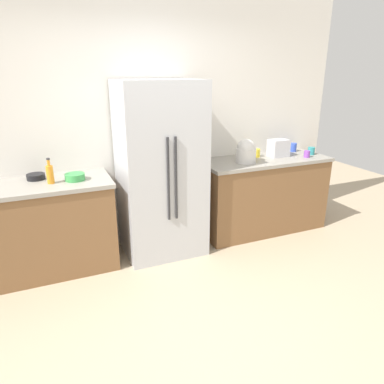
{
  "coord_description": "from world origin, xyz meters",
  "views": [
    {
      "loc": [
        -1.05,
        -2.09,
        1.94
      ],
      "look_at": [
        0.03,
        0.43,
        1.0
      ],
      "focal_mm": 33.16,
      "sensor_mm": 36.0,
      "label": 1
    }
  ],
  "objects_px": {
    "bottle_a": "(50,174)",
    "cup_d": "(256,153)",
    "bowl_a": "(36,177)",
    "bowl_b": "(75,177)",
    "refrigerator": "(161,170)",
    "cup_a": "(293,147)",
    "cup_b": "(311,151)",
    "rice_cooker": "(246,152)",
    "cup_c": "(307,154)",
    "toaster": "(278,148)"
  },
  "relations": [
    {
      "from": "refrigerator",
      "to": "cup_c",
      "type": "relative_size",
      "value": 22.52
    },
    {
      "from": "refrigerator",
      "to": "cup_d",
      "type": "distance_m",
      "value": 1.3
    },
    {
      "from": "toaster",
      "to": "cup_b",
      "type": "bearing_deg",
      "value": -11.21
    },
    {
      "from": "refrigerator",
      "to": "bottle_a",
      "type": "xyz_separation_m",
      "value": [
        -1.1,
        -0.01,
        0.09
      ]
    },
    {
      "from": "cup_b",
      "to": "bottle_a",
      "type": "bearing_deg",
      "value": 179.92
    },
    {
      "from": "bottle_a",
      "to": "cup_d",
      "type": "xyz_separation_m",
      "value": [
        2.38,
        0.15,
        -0.04
      ]
    },
    {
      "from": "cup_a",
      "to": "bowl_b",
      "type": "height_order",
      "value": "cup_a"
    },
    {
      "from": "cup_b",
      "to": "bowl_a",
      "type": "xyz_separation_m",
      "value": [
        -3.23,
        0.2,
        -0.02
      ]
    },
    {
      "from": "refrigerator",
      "to": "cup_b",
      "type": "bearing_deg",
      "value": -0.33
    },
    {
      "from": "refrigerator",
      "to": "bowl_b",
      "type": "bearing_deg",
      "value": 179.43
    },
    {
      "from": "refrigerator",
      "to": "bowl_a",
      "type": "relative_size",
      "value": 10.79
    },
    {
      "from": "rice_cooker",
      "to": "cup_a",
      "type": "distance_m",
      "value": 0.92
    },
    {
      "from": "cup_b",
      "to": "cup_c",
      "type": "xyz_separation_m",
      "value": [
        -0.15,
        -0.1,
        -0.01
      ]
    },
    {
      "from": "bottle_a",
      "to": "cup_d",
      "type": "bearing_deg",
      "value": 3.71
    },
    {
      "from": "bowl_b",
      "to": "refrigerator",
      "type": "bearing_deg",
      "value": -0.57
    },
    {
      "from": "cup_a",
      "to": "cup_d",
      "type": "distance_m",
      "value": 0.63
    },
    {
      "from": "cup_c",
      "to": "bowl_b",
      "type": "bearing_deg",
      "value": 177.48
    },
    {
      "from": "refrigerator",
      "to": "rice_cooker",
      "type": "relative_size",
      "value": 6.84
    },
    {
      "from": "cup_b",
      "to": "bowl_b",
      "type": "distance_m",
      "value": 2.88
    },
    {
      "from": "rice_cooker",
      "to": "cup_c",
      "type": "distance_m",
      "value": 0.83
    },
    {
      "from": "rice_cooker",
      "to": "bottle_a",
      "type": "bearing_deg",
      "value": 179.47
    },
    {
      "from": "bottle_a",
      "to": "bowl_a",
      "type": "distance_m",
      "value": 0.24
    },
    {
      "from": "toaster",
      "to": "bottle_a",
      "type": "distance_m",
      "value": 2.66
    },
    {
      "from": "rice_cooker",
      "to": "cup_b",
      "type": "relative_size",
      "value": 2.88
    },
    {
      "from": "cup_c",
      "to": "cup_d",
      "type": "bearing_deg",
      "value": 155.4
    },
    {
      "from": "toaster",
      "to": "cup_d",
      "type": "distance_m",
      "value": 0.29
    },
    {
      "from": "refrigerator",
      "to": "bowl_a",
      "type": "height_order",
      "value": "refrigerator"
    },
    {
      "from": "bowl_a",
      "to": "bowl_b",
      "type": "relative_size",
      "value": 0.91
    },
    {
      "from": "bowl_a",
      "to": "cup_a",
      "type": "bearing_deg",
      "value": 0.74
    },
    {
      "from": "cup_a",
      "to": "cup_b",
      "type": "relative_size",
      "value": 1.16
    },
    {
      "from": "rice_cooker",
      "to": "cup_a",
      "type": "bearing_deg",
      "value": 16.2
    },
    {
      "from": "cup_c",
      "to": "cup_d",
      "type": "xyz_separation_m",
      "value": [
        -0.57,
        0.26,
        0.01
      ]
    },
    {
      "from": "cup_b",
      "to": "cup_a",
      "type": "bearing_deg",
      "value": 111.39
    },
    {
      "from": "toaster",
      "to": "cup_d",
      "type": "bearing_deg",
      "value": 165.44
    },
    {
      "from": "bowl_a",
      "to": "bowl_b",
      "type": "xyz_separation_m",
      "value": [
        0.35,
        -0.18,
        0.01
      ]
    },
    {
      "from": "cup_b",
      "to": "rice_cooker",
      "type": "bearing_deg",
      "value": -179.11
    },
    {
      "from": "cup_c",
      "to": "cup_b",
      "type": "bearing_deg",
      "value": 33.34
    },
    {
      "from": "bowl_b",
      "to": "cup_b",
      "type": "bearing_deg",
      "value": -0.4
    },
    {
      "from": "cup_c",
      "to": "bowl_b",
      "type": "height_order",
      "value": "cup_c"
    },
    {
      "from": "cup_a",
      "to": "cup_b",
      "type": "distance_m",
      "value": 0.26
    },
    {
      "from": "refrigerator",
      "to": "cup_a",
      "type": "distance_m",
      "value": 1.92
    },
    {
      "from": "cup_b",
      "to": "cup_d",
      "type": "height_order",
      "value": "cup_d"
    },
    {
      "from": "bowl_a",
      "to": "bowl_b",
      "type": "bearing_deg",
      "value": -27.17
    },
    {
      "from": "cup_b",
      "to": "bowl_b",
      "type": "bearing_deg",
      "value": 179.6
    },
    {
      "from": "bowl_a",
      "to": "cup_c",
      "type": "bearing_deg",
      "value": -5.57
    },
    {
      "from": "bottle_a",
      "to": "cup_b",
      "type": "xyz_separation_m",
      "value": [
        3.1,
        -0.0,
        -0.05
      ]
    },
    {
      "from": "cup_a",
      "to": "bowl_a",
      "type": "height_order",
      "value": "cup_a"
    },
    {
      "from": "refrigerator",
      "to": "cup_b",
      "type": "relative_size",
      "value": 19.69
    },
    {
      "from": "bottle_a",
      "to": "cup_c",
      "type": "relative_size",
      "value": 2.97
    },
    {
      "from": "rice_cooker",
      "to": "bowl_a",
      "type": "relative_size",
      "value": 1.58
    }
  ]
}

